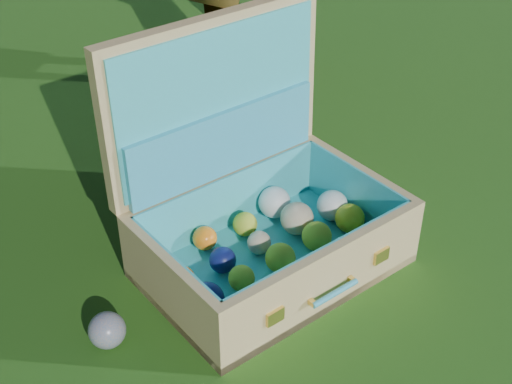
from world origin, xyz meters
name	(u,v)px	position (x,y,z in m)	size (l,w,h in m)	color
ground	(303,292)	(0.00, 0.00, 0.00)	(60.00, 60.00, 0.00)	#215114
stray_ball	(107,330)	(-0.44, 0.07, 0.04)	(0.08, 0.08, 0.08)	#3F6CA5
suitcase	(255,200)	(-0.03, 0.18, 0.16)	(0.64, 0.51, 0.57)	tan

